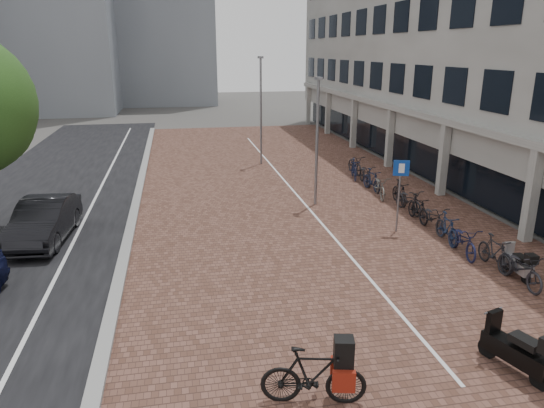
% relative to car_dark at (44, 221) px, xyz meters
% --- Properties ---
extents(ground, '(140.00, 140.00, 0.00)m').
position_rel_car_dark_xyz_m(ground, '(7.99, -7.35, -0.75)').
color(ground, '#474442').
rests_on(ground, ground).
extents(plaza_brick, '(14.50, 42.00, 0.04)m').
position_rel_car_dark_xyz_m(plaza_brick, '(9.99, 4.65, -0.74)').
color(plaza_brick, brown).
rests_on(plaza_brick, ground).
extents(street_asphalt, '(8.00, 50.00, 0.03)m').
position_rel_car_dark_xyz_m(street_asphalt, '(-1.01, 4.65, -0.74)').
color(street_asphalt, black).
rests_on(street_asphalt, ground).
extents(curb, '(0.35, 42.00, 0.14)m').
position_rel_car_dark_xyz_m(curb, '(2.89, 4.65, -0.68)').
color(curb, gray).
rests_on(curb, ground).
extents(lane_line, '(0.12, 44.00, 0.00)m').
position_rel_car_dark_xyz_m(lane_line, '(0.99, 4.65, -0.72)').
color(lane_line, white).
rests_on(lane_line, street_asphalt).
extents(parking_line, '(0.10, 30.00, 0.00)m').
position_rel_car_dark_xyz_m(parking_line, '(10.19, 4.65, -0.71)').
color(parking_line, white).
rests_on(parking_line, plaza_brick).
extents(office_building, '(8.40, 40.00, 15.00)m').
position_rel_car_dark_xyz_m(office_building, '(20.95, 8.65, 7.70)').
color(office_building, '#A7A7A1').
rests_on(office_building, ground).
extents(car_dark, '(1.89, 4.63, 1.49)m').
position_rel_car_dark_xyz_m(car_dark, '(0.00, 0.00, 0.00)').
color(car_dark, black).
rests_on(car_dark, ground).
extents(hero_bike, '(2.12, 1.03, 1.44)m').
position_rel_car_dark_xyz_m(hero_bike, '(7.08, -10.19, -0.11)').
color(hero_bike, black).
rests_on(hero_bike, ground).
extents(scooter_front, '(0.50, 1.41, 0.96)m').
position_rel_car_dark_xyz_m(scooter_front, '(14.57, -5.91, -0.27)').
color(scooter_front, '#AFB0B5').
rests_on(scooter_front, ground).
extents(scooter_mid, '(1.06, 1.84, 1.21)m').
position_rel_car_dark_xyz_m(scooter_mid, '(11.49, -10.09, -0.14)').
color(scooter_mid, black).
rests_on(scooter_mid, ground).
extents(parking_sign, '(0.56, 0.21, 2.75)m').
position_rel_car_dark_xyz_m(parking_sign, '(12.68, -1.61, 1.13)').
color(parking_sign, slate).
rests_on(parking_sign, ground).
extents(lamp_near, '(0.12, 0.12, 5.41)m').
position_rel_car_dark_xyz_m(lamp_near, '(10.64, 2.30, 1.96)').
color(lamp_near, slate).
rests_on(lamp_near, ground).
extents(lamp_far, '(0.12, 0.12, 6.11)m').
position_rel_car_dark_xyz_m(lamp_far, '(9.68, 10.76, 2.31)').
color(lamp_far, slate).
rests_on(lamp_far, ground).
extents(bike_row, '(1.42, 15.79, 1.05)m').
position_rel_car_dark_xyz_m(bike_row, '(14.09, 0.55, -0.23)').
color(bike_row, '#232328').
rests_on(bike_row, ground).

